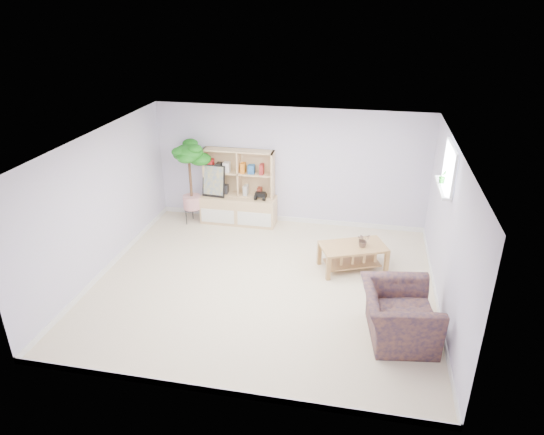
% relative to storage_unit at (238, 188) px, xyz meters
% --- Properties ---
extents(floor, '(5.50, 5.00, 0.01)m').
position_rel_storage_unit_xyz_m(floor, '(1.01, -2.24, -0.77)').
color(floor, beige).
rests_on(floor, ground).
extents(ceiling, '(5.50, 5.00, 0.01)m').
position_rel_storage_unit_xyz_m(ceiling, '(1.01, -2.24, 1.63)').
color(ceiling, white).
rests_on(ceiling, walls).
extents(walls, '(5.51, 5.01, 2.40)m').
position_rel_storage_unit_xyz_m(walls, '(1.01, -2.24, 0.43)').
color(walls, silver).
rests_on(walls, floor).
extents(baseboard, '(5.50, 5.00, 0.10)m').
position_rel_storage_unit_xyz_m(baseboard, '(1.01, -2.24, -0.72)').
color(baseboard, white).
rests_on(baseboard, floor).
extents(window, '(0.10, 0.98, 0.68)m').
position_rel_storage_unit_xyz_m(window, '(3.74, -1.64, 1.23)').
color(window, '#D0E5FF').
rests_on(window, walls).
extents(window_sill, '(0.14, 1.00, 0.04)m').
position_rel_storage_unit_xyz_m(window_sill, '(3.68, -1.64, 0.91)').
color(window_sill, white).
rests_on(window_sill, walls).
extents(storage_unit, '(1.54, 0.52, 1.54)m').
position_rel_storage_unit_xyz_m(storage_unit, '(0.00, 0.00, 0.00)').
color(storage_unit, '#D7AF81').
rests_on(storage_unit, floor).
extents(poster, '(0.48, 0.15, 0.66)m').
position_rel_storage_unit_xyz_m(poster, '(-0.49, -0.07, 0.14)').
color(poster, gold).
rests_on(poster, storage_unit).
extents(toy_truck, '(0.31, 0.22, 0.17)m').
position_rel_storage_unit_xyz_m(toy_truck, '(0.48, -0.05, -0.11)').
color(toy_truck, black).
rests_on(toy_truck, storage_unit).
extents(coffee_table, '(1.25, 0.98, 0.45)m').
position_rel_storage_unit_xyz_m(coffee_table, '(2.41, -1.46, -0.55)').
color(coffee_table, '#9A7345').
rests_on(coffee_table, floor).
extents(table_plant, '(0.29, 0.28, 0.24)m').
position_rel_storage_unit_xyz_m(table_plant, '(2.57, -1.45, -0.20)').
color(table_plant, '#145722').
rests_on(table_plant, coffee_table).
extents(floor_tree, '(0.72, 0.72, 1.74)m').
position_rel_storage_unit_xyz_m(floor_tree, '(-0.94, -0.19, 0.10)').
color(floor_tree, '#176514').
rests_on(floor_tree, floor).
extents(armchair, '(1.13, 1.25, 0.83)m').
position_rel_storage_unit_xyz_m(armchair, '(3.11, -3.20, -0.36)').
color(armchair, '#141837').
rests_on(armchair, floor).
extents(sill_plant, '(0.15, 0.13, 0.22)m').
position_rel_storage_unit_xyz_m(sill_plant, '(3.68, -1.49, 1.04)').
color(sill_plant, '#176514').
rests_on(sill_plant, window_sill).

